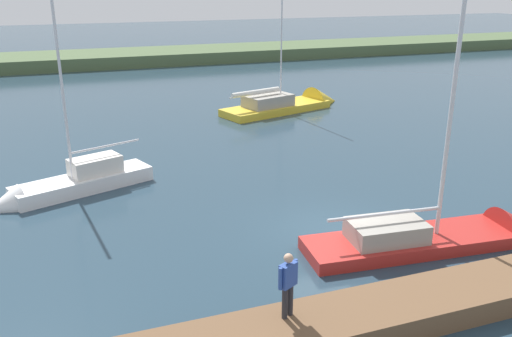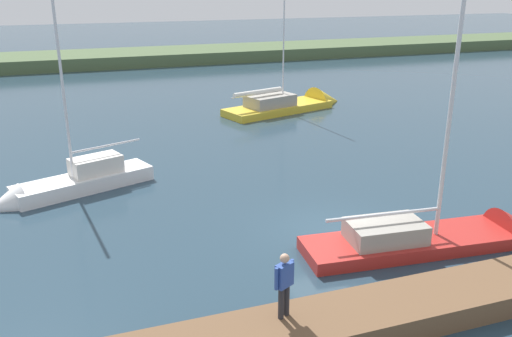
{
  "view_description": "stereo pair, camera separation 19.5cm",
  "coord_description": "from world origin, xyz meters",
  "px_view_note": "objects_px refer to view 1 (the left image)",
  "views": [
    {
      "loc": [
        8.27,
        15.26,
        8.32
      ],
      "look_at": [
        1.29,
        -3.95,
        1.17
      ],
      "focal_mm": 38.11,
      "sensor_mm": 36.0,
      "label": 1
    },
    {
      "loc": [
        8.08,
        15.32,
        8.32
      ],
      "look_at": [
        1.29,
        -3.95,
        1.17
      ],
      "focal_mm": 38.11,
      "sensor_mm": 36.0,
      "label": 2
    }
  ],
  "objects_px": {
    "sailboat_inner_slip": "(447,239)",
    "sailboat_far_right": "(68,189)",
    "sailboat_behind_pier": "(294,106)",
    "person_on_dock": "(288,281)"
  },
  "relations": [
    {
      "from": "sailboat_behind_pier",
      "to": "person_on_dock",
      "type": "xyz_separation_m",
      "value": [
        10.24,
        22.81,
        1.44
      ]
    },
    {
      "from": "sailboat_far_right",
      "to": "person_on_dock",
      "type": "xyz_separation_m",
      "value": [
        -4.7,
        11.76,
        1.37
      ]
    },
    {
      "from": "sailboat_behind_pier",
      "to": "sailboat_far_right",
      "type": "height_order",
      "value": "sailboat_behind_pier"
    },
    {
      "from": "sailboat_behind_pier",
      "to": "person_on_dock",
      "type": "distance_m",
      "value": 25.05
    },
    {
      "from": "sailboat_inner_slip",
      "to": "sailboat_far_right",
      "type": "xyz_separation_m",
      "value": [
        11.71,
        -8.91,
        0.07
      ]
    },
    {
      "from": "sailboat_inner_slip",
      "to": "person_on_dock",
      "type": "height_order",
      "value": "sailboat_inner_slip"
    },
    {
      "from": "sailboat_far_right",
      "to": "person_on_dock",
      "type": "relative_size",
      "value": 4.96
    },
    {
      "from": "sailboat_behind_pier",
      "to": "sailboat_far_right",
      "type": "distance_m",
      "value": 18.59
    },
    {
      "from": "sailboat_behind_pier",
      "to": "person_on_dock",
      "type": "relative_size",
      "value": 6.49
    },
    {
      "from": "sailboat_far_right",
      "to": "person_on_dock",
      "type": "bearing_deg",
      "value": 91.71
    }
  ]
}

